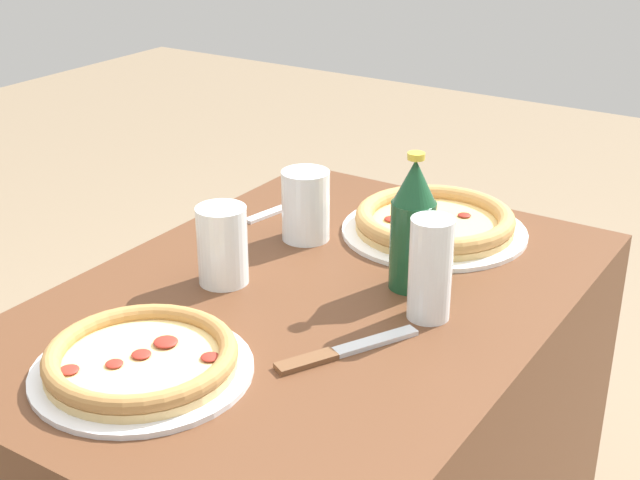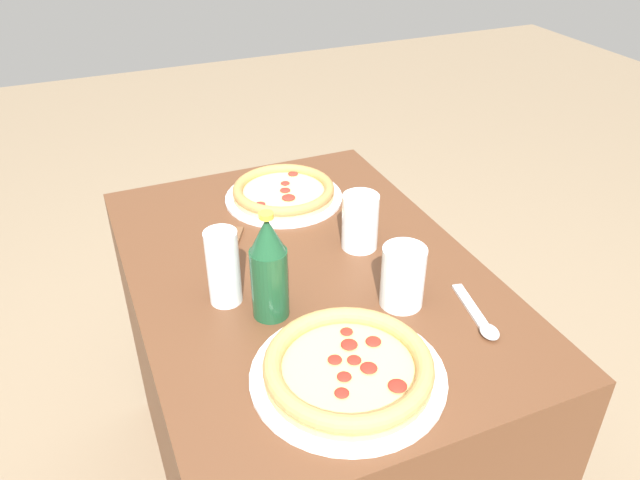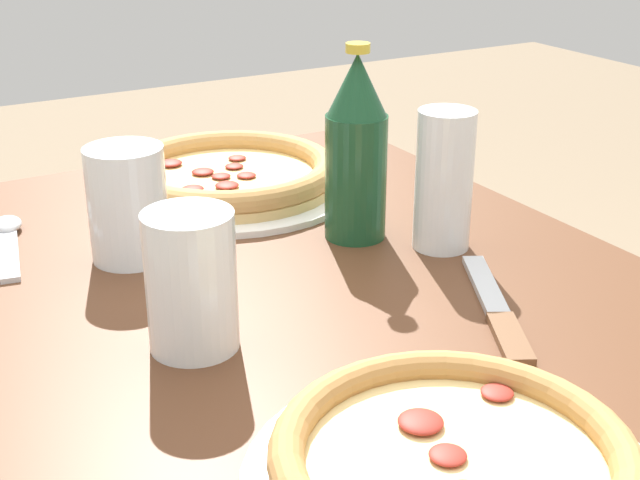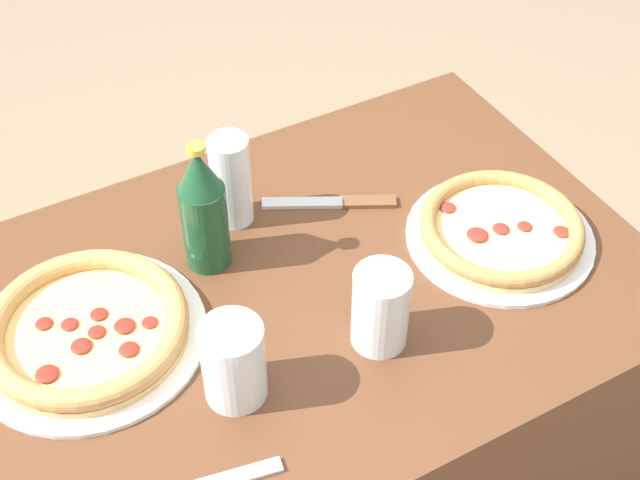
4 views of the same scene
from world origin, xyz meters
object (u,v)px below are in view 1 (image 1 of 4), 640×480
at_px(pizza_margherita, 434,222).
at_px(glass_water, 430,271).
at_px(knife, 342,351).
at_px(pizza_pepperoni, 141,360).
at_px(beer_bottle, 413,226).
at_px(spoon, 292,203).
at_px(glass_mango_juice, 306,209).
at_px(glass_red_wine, 223,248).

distance_m(pizza_margherita, glass_water, 0.31).
distance_m(pizza_margherita, knife, 0.45).
distance_m(pizza_pepperoni, beer_bottle, 0.46).
bearing_deg(spoon, beer_bottle, -117.31).
distance_m(pizza_pepperoni, knife, 0.27).
relative_size(pizza_pepperoni, knife, 1.43).
bearing_deg(glass_mango_juice, pizza_pepperoni, -172.40).
distance_m(pizza_margherita, glass_red_wine, 0.40).
xyz_separation_m(glass_mango_juice, spoon, (0.11, 0.11, -0.05)).
relative_size(glass_mango_juice, knife, 0.61).
height_order(glass_water, spoon, glass_water).
relative_size(pizza_pepperoni, glass_mango_juice, 2.35).
xyz_separation_m(beer_bottle, knife, (-0.23, -0.02, -0.10)).
xyz_separation_m(glass_mango_juice, glass_water, (-0.14, -0.31, 0.02)).
bearing_deg(pizza_margherita, glass_water, -155.43).
height_order(pizza_margherita, glass_mango_juice, glass_mango_juice).
distance_m(pizza_pepperoni, glass_water, 0.42).
bearing_deg(glass_mango_juice, knife, -139.14).
relative_size(glass_water, beer_bottle, 0.71).
distance_m(glass_mango_juice, spoon, 0.16).
bearing_deg(glass_mango_juice, spoon, 43.56).
bearing_deg(pizza_margherita, glass_red_wine, 151.35).
distance_m(glass_mango_juice, beer_bottle, 0.25).
relative_size(glass_red_wine, knife, 0.62).
xyz_separation_m(pizza_margherita, glass_mango_juice, (-0.14, 0.18, 0.03)).
height_order(pizza_margherita, spoon, pizza_margherita).
height_order(knife, spoon, spoon).
bearing_deg(pizza_margherita, glass_mango_juice, 128.40).
height_order(glass_red_wine, knife, glass_red_wine).
distance_m(pizza_pepperoni, pizza_margherita, 0.63).
xyz_separation_m(glass_water, beer_bottle, (0.07, 0.07, 0.03)).
distance_m(beer_bottle, knife, 0.25).
bearing_deg(knife, glass_water, -18.07).
bearing_deg(pizza_margherita, beer_bottle, -163.47).
relative_size(glass_red_wine, spoon, 0.73).
bearing_deg(knife, pizza_pepperoni, 133.52).
bearing_deg(glass_water, glass_mango_juice, 65.56).
bearing_deg(pizza_pepperoni, glass_red_wine, 16.23).
height_order(pizza_pepperoni, beer_bottle, beer_bottle).
bearing_deg(pizza_margherita, knife, -169.96).
xyz_separation_m(glass_red_wine, knife, (-0.09, -0.27, -0.05)).
xyz_separation_m(glass_mango_juice, knife, (-0.30, -0.26, -0.05)).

